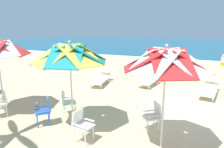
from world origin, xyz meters
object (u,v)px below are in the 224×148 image
beach_umbrella_0 (166,61)px  beachgoer_seated (223,62)px  plastic_chair_1 (82,124)px  plastic_chair_5 (1,102)px  sun_lounger_3 (101,79)px  beach_umbrella_1 (70,55)px  sun_lounger_1 (209,89)px  plastic_chair_2 (45,109)px  plastic_chair_3 (67,101)px  sun_lounger_2 (151,79)px  plastic_chair_0 (153,115)px

beach_umbrella_0 → beachgoer_seated: 13.80m
plastic_chair_1 → plastic_chair_5: 3.38m
sun_lounger_3 → beach_umbrella_1: bearing=-74.1°
sun_lounger_1 → plastic_chair_5: bearing=-141.5°
beach_umbrella_1 → sun_lounger_1: beach_umbrella_1 is taller
sun_lounger_1 → sun_lounger_3: same height
beach_umbrella_1 → plastic_chair_2: bearing=-163.2°
plastic_chair_1 → plastic_chair_5: bearing=175.2°
plastic_chair_3 → sun_lounger_2: (1.82, 4.94, -0.22)m
sun_lounger_2 → beachgoer_seated: bearing=62.6°
plastic_chair_0 → plastic_chair_2: same height
plastic_chair_1 → beachgoer_seated: bearing=72.3°
beach_umbrella_0 → plastic_chair_3: (-3.38, 0.73, -1.73)m
beach_umbrella_0 → beachgoer_seated: size_ratio=2.83×
plastic_chair_0 → beach_umbrella_1: 2.99m
plastic_chair_0 → beachgoer_seated: beachgoer_seated is taller
beach_umbrella_1 → beachgoer_seated: bearing=68.8°
plastic_chair_3 → beachgoer_seated: (5.85, 12.71, -0.20)m
plastic_chair_0 → sun_lounger_1: bearing=69.0°
plastic_chair_2 → plastic_chair_5: same height
sun_lounger_1 → beach_umbrella_0: bearing=-103.9°
beach_umbrella_1 → plastic_chair_3: 1.95m
beach_umbrella_0 → plastic_chair_1: 2.70m
plastic_chair_0 → beachgoer_seated: size_ratio=0.94×
sun_lounger_3 → plastic_chair_1: bearing=-68.8°
plastic_chair_1 → plastic_chair_3: (-1.38, 1.26, 0.00)m
plastic_chair_0 → plastic_chair_5: 5.09m
plastic_chair_1 → plastic_chair_2: size_ratio=1.00×
sun_lounger_1 → sun_lounger_3: size_ratio=1.00×
beach_umbrella_1 → sun_lounger_2: (1.16, 5.57, -1.94)m
sun_lounger_2 → sun_lounger_3: size_ratio=1.00×
plastic_chair_3 → plastic_chair_5: 2.21m
beachgoer_seated → plastic_chair_3: bearing=-114.7°
plastic_chair_1 → beachgoer_seated: beachgoer_seated is taller
beach_umbrella_1 → plastic_chair_3: bearing=136.5°
beach_umbrella_0 → plastic_chair_3: bearing=167.8°
plastic_chair_5 → plastic_chair_1: bearing=-4.8°
sun_lounger_2 → sun_lounger_3: same height
beach_umbrella_1 → plastic_chair_2: (-0.85, -0.26, -1.73)m
sun_lounger_1 → sun_lounger_2: bearing=166.5°
sun_lounger_2 → sun_lounger_3: 2.65m
plastic_chair_3 → sun_lounger_1: (4.62, 4.27, -0.22)m
beach_umbrella_1 → beachgoer_seated: (5.19, 13.34, -1.93)m
sun_lounger_3 → beachgoer_seated: (6.52, 8.69, 0.01)m
beach_umbrella_1 → sun_lounger_1: bearing=51.0°
beach_umbrella_1 → sun_lounger_2: 6.01m
beach_umbrella_1 → sun_lounger_2: beach_umbrella_1 is taller
plastic_chair_5 → beach_umbrella_1: bearing=7.5°
sun_lounger_1 → beachgoer_seated: 8.53m
sun_lounger_2 → beachgoer_seated: size_ratio=2.40×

